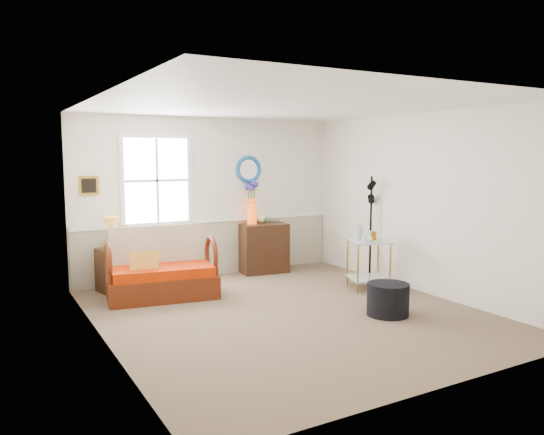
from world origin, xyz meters
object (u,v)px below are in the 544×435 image
cabinet (263,248)px  loveseat (162,263)px  ottoman (388,299)px  floor_lamp (371,228)px  lamp_stand (112,270)px  side_table (368,265)px

cabinet → loveseat: bearing=-153.4°
loveseat → ottoman: loveseat is taller
loveseat → cabinet: loveseat is taller
cabinet → floor_lamp: 1.86m
loveseat → floor_lamp: floor_lamp is taller
cabinet → lamp_stand: bearing=-172.1°
lamp_stand → side_table: 3.80m
cabinet → ottoman: 2.94m
loveseat → side_table: bearing=-11.6°
loveseat → floor_lamp: 3.33m
loveseat → side_table: size_ratio=2.02×
lamp_stand → cabinet: bearing=1.1°
side_table → floor_lamp: bearing=47.9°
loveseat → cabinet: 2.15m
side_table → floor_lamp: size_ratio=0.44×
cabinet → ottoman: cabinet is taller
lamp_stand → side_table: bearing=-27.2°
floor_lamp → ottoman: size_ratio=3.17×
loveseat → lamp_stand: 0.88m
loveseat → floor_lamp: bearing=-1.6°
side_table → ottoman: size_ratio=1.40×
lamp_stand → floor_lamp: bearing=-18.5°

